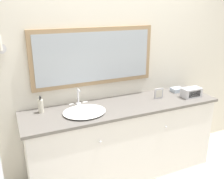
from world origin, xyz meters
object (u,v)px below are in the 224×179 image
(sink_basin, at_px, (84,111))
(appliance_box, at_px, (191,92))
(soap_bottle, at_px, (41,106))
(picture_frame, at_px, (159,93))

(sink_basin, relative_size, appliance_box, 1.90)
(sink_basin, height_order, soap_bottle, sink_basin)
(appliance_box, bearing_deg, sink_basin, 176.69)
(appliance_box, relative_size, picture_frame, 1.88)
(soap_bottle, height_order, appliance_box, soap_bottle)
(soap_bottle, relative_size, picture_frame, 1.46)
(sink_basin, relative_size, picture_frame, 3.57)
(sink_basin, bearing_deg, soap_bottle, 155.25)
(appliance_box, xyz_separation_m, picture_frame, (-0.38, 0.11, 0.01))
(sink_basin, bearing_deg, picture_frame, 2.26)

